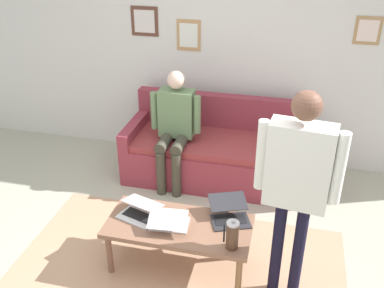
{
  "coord_description": "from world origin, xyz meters",
  "views": [
    {
      "loc": [
        -0.89,
        2.61,
        2.69
      ],
      "look_at": [
        -0.04,
        -0.86,
        0.8
      ],
      "focal_mm": 40.5,
      "sensor_mm": 36.0,
      "label": 1
    }
  ],
  "objects_px": {
    "person_standing": "(298,176)",
    "coffee_table": "(179,229)",
    "couch": "(215,152)",
    "laptop_center": "(169,222)",
    "laptop_left": "(230,214)",
    "french_press": "(232,235)",
    "laptop_right": "(139,212)",
    "person_seated": "(175,123)"
  },
  "relations": [
    {
      "from": "person_standing",
      "to": "coffee_table",
      "type": "bearing_deg",
      "value": -6.98
    },
    {
      "from": "couch",
      "to": "laptop_center",
      "type": "bearing_deg",
      "value": 86.98
    },
    {
      "from": "coffee_table",
      "to": "laptop_center",
      "type": "relative_size",
      "value": 3.59
    },
    {
      "from": "laptop_left",
      "to": "french_press",
      "type": "xyz_separation_m",
      "value": [
        -0.07,
        0.35,
        0.08
      ]
    },
    {
      "from": "laptop_right",
      "to": "person_seated",
      "type": "xyz_separation_m",
      "value": [
        0.04,
        -1.26,
        0.25
      ]
    },
    {
      "from": "french_press",
      "to": "laptop_left",
      "type": "bearing_deg",
      "value": -78.08
    },
    {
      "from": "person_seated",
      "to": "person_standing",
      "type": "bearing_deg",
      "value": 132.45
    },
    {
      "from": "coffee_table",
      "to": "person_seated",
      "type": "distance_m",
      "value": 1.39
    },
    {
      "from": "french_press",
      "to": "coffee_table",
      "type": "bearing_deg",
      "value": -20.69
    },
    {
      "from": "person_standing",
      "to": "person_seated",
      "type": "distance_m",
      "value": 1.93
    },
    {
      "from": "laptop_left",
      "to": "person_seated",
      "type": "xyz_separation_m",
      "value": [
        0.78,
        -1.11,
        0.25
      ]
    },
    {
      "from": "laptop_center",
      "to": "laptop_right",
      "type": "xyz_separation_m",
      "value": [
        0.28,
        -0.07,
        -0.0
      ]
    },
    {
      "from": "coffee_table",
      "to": "person_seated",
      "type": "relative_size",
      "value": 0.94
    },
    {
      "from": "couch",
      "to": "laptop_center",
      "type": "xyz_separation_m",
      "value": [
        0.08,
        1.56,
        0.17
      ]
    },
    {
      "from": "coffee_table",
      "to": "laptop_center",
      "type": "distance_m",
      "value": 0.12
    },
    {
      "from": "couch",
      "to": "person_standing",
      "type": "height_order",
      "value": "person_standing"
    },
    {
      "from": "couch",
      "to": "coffee_table",
      "type": "distance_m",
      "value": 1.51
    },
    {
      "from": "laptop_left",
      "to": "person_standing",
      "type": "distance_m",
      "value": 0.84
    },
    {
      "from": "laptop_right",
      "to": "french_press",
      "type": "distance_m",
      "value": 0.85
    },
    {
      "from": "laptop_center",
      "to": "french_press",
      "type": "distance_m",
      "value": 0.56
    },
    {
      "from": "couch",
      "to": "person_seated",
      "type": "xyz_separation_m",
      "value": [
        0.4,
        0.23,
        0.42
      ]
    },
    {
      "from": "laptop_left",
      "to": "laptop_center",
      "type": "distance_m",
      "value": 0.51
    },
    {
      "from": "laptop_center",
      "to": "person_seated",
      "type": "height_order",
      "value": "person_seated"
    },
    {
      "from": "person_seated",
      "to": "french_press",
      "type": "bearing_deg",
      "value": 120.36
    },
    {
      "from": "couch",
      "to": "laptop_right",
      "type": "distance_m",
      "value": 1.54
    },
    {
      "from": "person_standing",
      "to": "person_seated",
      "type": "relative_size",
      "value": 1.35
    },
    {
      "from": "person_standing",
      "to": "person_seated",
      "type": "bearing_deg",
      "value": -47.55
    },
    {
      "from": "french_press",
      "to": "person_seated",
      "type": "relative_size",
      "value": 0.21
    },
    {
      "from": "coffee_table",
      "to": "person_seated",
      "type": "height_order",
      "value": "person_seated"
    },
    {
      "from": "couch",
      "to": "person_standing",
      "type": "relative_size",
      "value": 1.14
    },
    {
      "from": "laptop_left",
      "to": "person_standing",
      "type": "relative_size",
      "value": 0.25
    },
    {
      "from": "laptop_left",
      "to": "laptop_right",
      "type": "distance_m",
      "value": 0.76
    },
    {
      "from": "coffee_table",
      "to": "person_standing",
      "type": "relative_size",
      "value": 0.7
    },
    {
      "from": "couch",
      "to": "french_press",
      "type": "distance_m",
      "value": 1.77
    },
    {
      "from": "laptop_center",
      "to": "person_seated",
      "type": "relative_size",
      "value": 0.26
    },
    {
      "from": "coffee_table",
      "to": "french_press",
      "type": "relative_size",
      "value": 4.49
    },
    {
      "from": "laptop_right",
      "to": "person_seated",
      "type": "bearing_deg",
      "value": -88.29
    },
    {
      "from": "coffee_table",
      "to": "person_standing",
      "type": "distance_m",
      "value": 1.15
    },
    {
      "from": "laptop_right",
      "to": "person_seated",
      "type": "relative_size",
      "value": 0.31
    },
    {
      "from": "french_press",
      "to": "person_standing",
      "type": "xyz_separation_m",
      "value": [
        -0.42,
        -0.07,
        0.55
      ]
    },
    {
      "from": "couch",
      "to": "person_seated",
      "type": "bearing_deg",
      "value": 29.39
    },
    {
      "from": "laptop_right",
      "to": "person_standing",
      "type": "relative_size",
      "value": 0.23
    }
  ]
}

